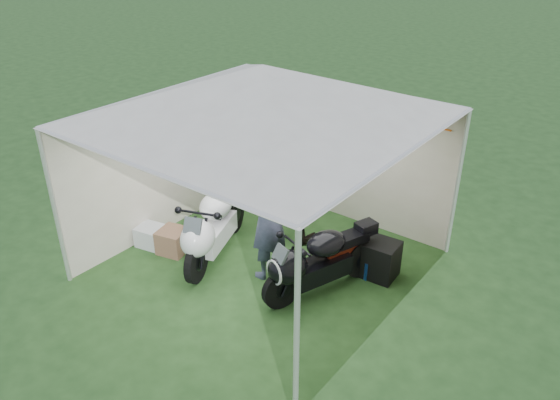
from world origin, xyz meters
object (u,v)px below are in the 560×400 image
(equipment_box, at_px, (378,259))
(motorcycle_black, at_px, (317,261))
(paddock_stand, at_px, (364,264))
(crate_0, at_px, (153,236))
(canopy_tent, at_px, (265,97))
(motorcycle_white, at_px, (212,225))
(person_blue_jacket, at_px, (268,219))
(crate_1, at_px, (173,241))
(person_dark_jacket, at_px, (288,181))

(equipment_box, bearing_deg, motorcycle_black, -117.87)
(paddock_stand, relative_size, crate_0, 0.78)
(canopy_tent, relative_size, crate_0, 11.76)
(motorcycle_black, xyz_separation_m, equipment_box, (0.47, 0.89, -0.25))
(paddock_stand, bearing_deg, motorcycle_black, -109.53)
(motorcycle_white, height_order, crate_0, motorcycle_white)
(canopy_tent, relative_size, person_blue_jacket, 3.11)
(canopy_tent, bearing_deg, paddock_stand, 28.72)
(paddock_stand, distance_m, crate_1, 2.92)
(motorcycle_black, bearing_deg, person_dark_jacket, 160.66)
(equipment_box, relative_size, crate_0, 1.15)
(canopy_tent, relative_size, equipment_box, 10.27)
(person_dark_jacket, bearing_deg, crate_0, 27.64)
(equipment_box, relative_size, crate_1, 1.32)
(motorcycle_white, bearing_deg, crate_0, 177.56)
(motorcycle_white, distance_m, paddock_stand, 2.30)
(equipment_box, xyz_separation_m, crate_1, (-2.80, -1.36, -0.09))
(equipment_box, bearing_deg, canopy_tent, -152.16)
(person_blue_jacket, relative_size, crate_0, 3.78)
(motorcycle_black, bearing_deg, canopy_tent, -168.14)
(person_blue_jacket, xyz_separation_m, crate_0, (-1.92, -0.51, -0.75))
(person_dark_jacket, bearing_deg, person_blue_jacket, 94.37)
(person_dark_jacket, height_order, crate_1, person_dark_jacket)
(person_dark_jacket, relative_size, equipment_box, 3.54)
(crate_1, bearing_deg, crate_0, -169.40)
(crate_0, relative_size, crate_1, 1.15)
(motorcycle_black, distance_m, paddock_stand, 0.95)
(paddock_stand, relative_size, crate_1, 0.89)
(canopy_tent, relative_size, person_dark_jacket, 2.90)
(person_blue_jacket, height_order, crate_0, person_blue_jacket)
(person_blue_jacket, bearing_deg, paddock_stand, 130.89)
(motorcycle_black, distance_m, crate_1, 2.40)
(motorcycle_white, xyz_separation_m, motorcycle_black, (1.72, 0.22, -0.05))
(paddock_stand, bearing_deg, equipment_box, 21.32)
(motorcycle_black, distance_m, person_blue_jacket, 0.89)
(motorcycle_white, xyz_separation_m, paddock_stand, (2.01, 1.03, -0.43))
(paddock_stand, bearing_deg, crate_1, -153.71)
(person_dark_jacket, distance_m, crate_0, 2.29)
(equipment_box, height_order, crate_0, equipment_box)
(paddock_stand, xyz_separation_m, equipment_box, (0.18, 0.07, 0.14))
(canopy_tent, relative_size, motorcycle_white, 2.85)
(canopy_tent, height_order, paddock_stand, canopy_tent)
(person_blue_jacket, relative_size, crate_1, 4.36)
(canopy_tent, height_order, crate_0, canopy_tent)
(motorcycle_black, relative_size, equipment_box, 3.33)
(motorcycle_white, distance_m, crate_0, 1.13)
(canopy_tent, bearing_deg, motorcycle_white, -155.31)
(motorcycle_black, height_order, crate_1, motorcycle_black)
(paddock_stand, bearing_deg, person_dark_jacket, 173.79)
(canopy_tent, xyz_separation_m, crate_1, (-1.37, -0.61, -2.39))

